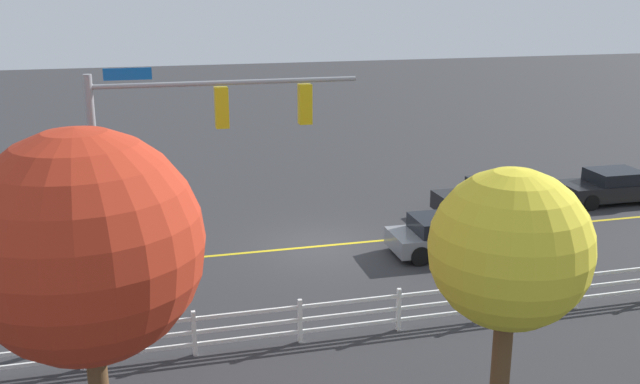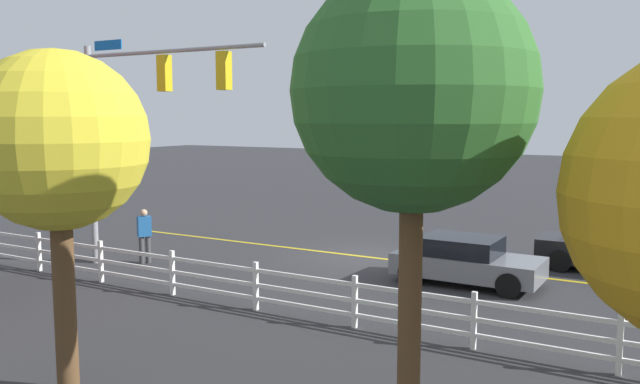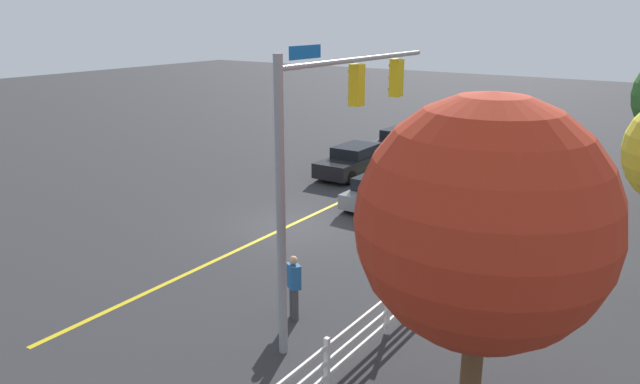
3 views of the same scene
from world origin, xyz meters
The scene contains 10 objects.
ground_plane centered at (0.00, 0.00, 0.00)m, with size 120.00×120.00×0.00m, color #2D2D30.
lane_center_stripe centered at (-4.00, 0.00, 0.00)m, with size 28.00×0.16×0.01m, color gold.
signal_assembly centered at (4.79, 4.94, 4.72)m, with size 6.55×0.38×6.74m.
car_0 centered at (-12.89, -2.08, 0.66)m, with size 4.11×1.98×1.33m.
car_1 centered at (-7.50, -1.81, 0.68)m, with size 4.57×1.85×1.40m.
car_2 centered at (-3.94, 1.68, 0.64)m, with size 3.93×1.92×1.28m.
pedestrian centered at (5.43, 4.22, 0.93)m, with size 0.44×0.48×1.69m.
white_rail_fence centered at (-3.00, 6.51, 0.60)m, with size 26.10×0.10×1.15m.
tree_0 centered at (-0.36, 11.78, 4.11)m, with size 2.88×2.88×5.59m.
tree_2 centered at (6.86, 9.30, 3.99)m, with size 4.39×4.39×6.19m.
Camera 1 is at (5.82, 22.31, 8.57)m, focal length 40.28 mm.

